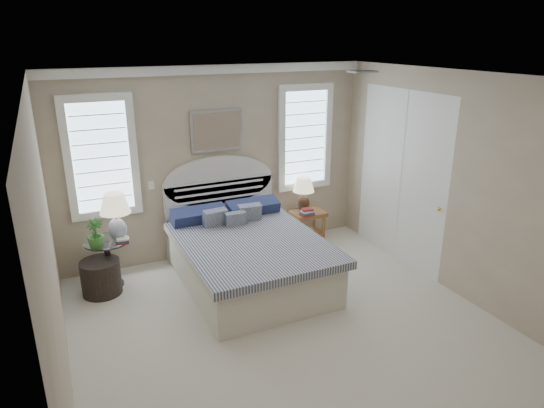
{
  "coord_description": "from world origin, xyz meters",
  "views": [
    {
      "loc": [
        -2.13,
        -3.89,
        3.07
      ],
      "look_at": [
        0.16,
        1.0,
        1.18
      ],
      "focal_mm": 32.0,
      "sensor_mm": 36.0,
      "label": 1
    }
  ],
  "objects_px": {
    "nightstand_right": "(307,220)",
    "side_table_left": "(108,258)",
    "bed": "(246,253)",
    "lamp_left": "(115,211)",
    "lamp_right": "(304,190)",
    "floor_pot": "(101,277)"
  },
  "relations": [
    {
      "from": "bed",
      "to": "lamp_left",
      "type": "distance_m",
      "value": 1.72
    },
    {
      "from": "side_table_left",
      "to": "nightstand_right",
      "type": "height_order",
      "value": "side_table_left"
    },
    {
      "from": "side_table_left",
      "to": "nightstand_right",
      "type": "xyz_separation_m",
      "value": [
        2.95,
        0.1,
        -0.0
      ]
    },
    {
      "from": "lamp_right",
      "to": "lamp_left",
      "type": "bearing_deg",
      "value": -176.07
    },
    {
      "from": "side_table_left",
      "to": "lamp_left",
      "type": "distance_m",
      "value": 0.64
    },
    {
      "from": "nightstand_right",
      "to": "side_table_left",
      "type": "bearing_deg",
      "value": -178.06
    },
    {
      "from": "lamp_left",
      "to": "floor_pot",
      "type": "bearing_deg",
      "value": -153.0
    },
    {
      "from": "lamp_right",
      "to": "nightstand_right",
      "type": "bearing_deg",
      "value": -62.09
    },
    {
      "from": "floor_pot",
      "to": "side_table_left",
      "type": "bearing_deg",
      "value": 51.7
    },
    {
      "from": "nightstand_right",
      "to": "lamp_left",
      "type": "relative_size",
      "value": 0.86
    },
    {
      "from": "bed",
      "to": "side_table_left",
      "type": "relative_size",
      "value": 3.61
    },
    {
      "from": "side_table_left",
      "to": "lamp_right",
      "type": "bearing_deg",
      "value": 3.39
    },
    {
      "from": "side_table_left",
      "to": "floor_pot",
      "type": "distance_m",
      "value": 0.26
    },
    {
      "from": "side_table_left",
      "to": "lamp_left",
      "type": "bearing_deg",
      "value": -6.56
    },
    {
      "from": "side_table_left",
      "to": "nightstand_right",
      "type": "relative_size",
      "value": 1.19
    },
    {
      "from": "side_table_left",
      "to": "lamp_right",
      "type": "distance_m",
      "value": 2.95
    },
    {
      "from": "bed",
      "to": "floor_pot",
      "type": "distance_m",
      "value": 1.83
    },
    {
      "from": "lamp_right",
      "to": "bed",
      "type": "bearing_deg",
      "value": -148.77
    },
    {
      "from": "side_table_left",
      "to": "lamp_right",
      "type": "xyz_separation_m",
      "value": [
        2.91,
        0.17,
        0.47
      ]
    },
    {
      "from": "nightstand_right",
      "to": "lamp_left",
      "type": "xyz_separation_m",
      "value": [
        -2.8,
        -0.12,
        0.62
      ]
    },
    {
      "from": "bed",
      "to": "nightstand_right",
      "type": "relative_size",
      "value": 4.29
    },
    {
      "from": "nightstand_right",
      "to": "lamp_right",
      "type": "xyz_separation_m",
      "value": [
        -0.04,
        0.07,
        0.47
      ]
    }
  ]
}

